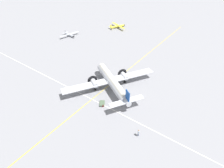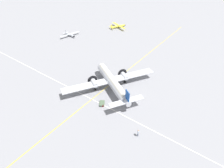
% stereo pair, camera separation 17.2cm
% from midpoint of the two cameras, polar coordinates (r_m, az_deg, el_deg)
% --- Properties ---
extents(ground_plane, '(300.00, 300.00, 0.00)m').
position_cam_midpoint_polar(ground_plane, '(45.66, -0.11, -1.52)').
color(ground_plane, gray).
extents(apron_line_eastwest, '(120.00, 0.16, 0.01)m').
position_cam_midpoint_polar(apron_line_eastwest, '(46.37, -1.60, -0.86)').
color(apron_line_eastwest, gold).
rests_on(apron_line_eastwest, ground_plane).
extents(apron_line_northsouth, '(0.16, 120.00, 0.01)m').
position_cam_midpoint_polar(apron_line_northsouth, '(41.92, -5.13, -5.76)').
color(apron_line_northsouth, silver).
rests_on(apron_line_northsouth, ground_plane).
extents(airliner_main, '(22.73, 18.41, 5.32)m').
position_cam_midpoint_polar(airliner_main, '(44.53, -0.29, 1.16)').
color(airliner_main, silver).
rests_on(airliner_main, ground_plane).
extents(crew_foreground, '(0.46, 0.38, 1.64)m').
position_cam_midpoint_polar(crew_foreground, '(34.68, 8.49, -15.30)').
color(crew_foreground, navy).
rests_on(crew_foreground, ground_plane).
extents(suitcase_near_door, '(0.36, 0.16, 0.51)m').
position_cam_midpoint_polar(suitcase_near_door, '(40.37, -3.06, -7.18)').
color(suitcase_near_door, maroon).
rests_on(suitcase_near_door, ground_plane).
extents(suitcase_upright_spare, '(0.41, 0.20, 0.60)m').
position_cam_midpoint_polar(suitcase_upright_spare, '(40.35, -0.29, -7.06)').
color(suitcase_upright_spare, maroon).
rests_on(suitcase_upright_spare, ground_plane).
extents(baggage_cart, '(2.32, 2.11, 0.56)m').
position_cam_midpoint_polar(baggage_cart, '(41.00, -3.37, -6.29)').
color(baggage_cart, '#4C6047').
rests_on(baggage_cart, ground_plane).
extents(light_aircraft_distant, '(8.04, 10.31, 2.08)m').
position_cam_midpoint_polar(light_aircraft_distant, '(88.56, 1.88, 18.35)').
color(light_aircraft_distant, yellow).
rests_on(light_aircraft_distant, ground_plane).
extents(light_aircraft_taxiing, '(9.38, 7.05, 1.84)m').
position_cam_midpoint_polar(light_aircraft_taxiing, '(80.21, -13.77, 15.40)').
color(light_aircraft_taxiing, '#B7BCC6').
rests_on(light_aircraft_taxiing, ground_plane).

